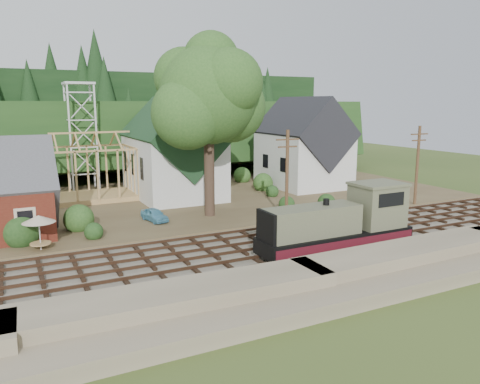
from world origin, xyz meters
name	(u,v)px	position (x,y,z in m)	size (l,w,h in m)	color
ground	(240,253)	(0.00, 0.00, 0.00)	(140.00, 140.00, 0.00)	#384C1E
embankment	(312,298)	(0.00, -8.50, 0.00)	(64.00, 5.00, 1.60)	#7F7259
railroad_bed	(240,252)	(0.00, 0.00, 0.08)	(64.00, 11.00, 0.16)	#726B5B
village_flat	(161,202)	(0.00, 18.00, 0.15)	(64.00, 26.00, 0.30)	brown
hillside	(112,173)	(0.00, 42.00, 0.00)	(70.00, 28.00, 8.00)	#1E3F19
ridge	(94,161)	(0.00, 58.00, 0.00)	(80.00, 20.00, 12.00)	black
church	(173,151)	(2.00, 19.68, 5.18)	(8.40, 15.17, 13.00)	silver
farmhouse	(303,148)	(18.00, 19.00, 4.87)	(8.40, 10.80, 10.60)	silver
timber_frame	(92,171)	(-6.00, 22.00, 3.27)	(8.20, 6.20, 6.99)	tan
lattice_tower	(80,104)	(-6.00, 28.00, 10.03)	(3.20, 3.20, 12.12)	silver
big_tree	(210,102)	(2.17, 10.08, 10.22)	(10.90, 8.40, 14.70)	#38281E
telegraph_pole_near	(287,175)	(7.00, 5.20, 4.25)	(2.20, 0.28, 8.00)	#4C331E
telegraph_pole_far	(417,164)	(22.00, 5.20, 4.25)	(2.20, 0.28, 8.00)	#4C331E
locomotive	(342,224)	(6.25, -3.00, 2.01)	(11.19, 2.80, 4.50)	black
car_blue	(154,215)	(-3.01, 10.16, 0.84)	(1.28, 3.19, 1.09)	#5FADCC
car_red	(318,178)	(21.12, 20.15, 0.85)	(1.83, 3.96, 1.10)	red
patio_set	(39,220)	(-12.23, 5.97, 2.35)	(2.16, 2.16, 2.41)	silver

